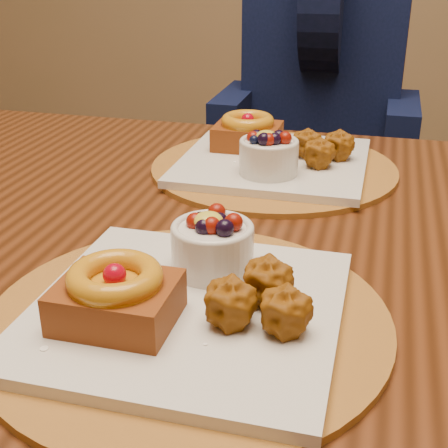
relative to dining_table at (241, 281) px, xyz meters
The scene contains 5 objects.
dining_table is the anchor object (origin of this frame).
place_setting_near 0.24m from the dining_table, 90.61° to the right, with size 0.38×0.38×0.08m.
place_setting_far 0.24m from the dining_table, 90.63° to the left, with size 0.38×0.38×0.08m.
chair_far 0.99m from the dining_table, 88.65° to the left, with size 0.59×0.59×0.95m.
diner 0.91m from the dining_table, 89.97° to the left, with size 0.47×0.47×0.77m.
Camera 1 is at (0.20, -0.79, 1.08)m, focal length 50.00 mm.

